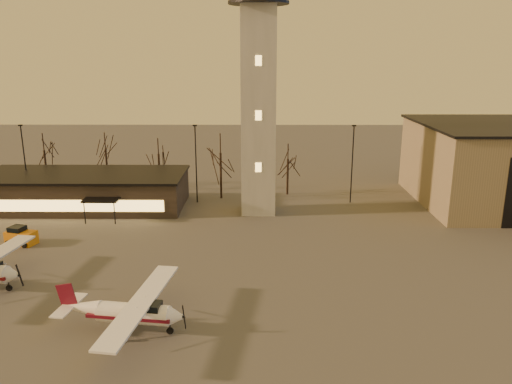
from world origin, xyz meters
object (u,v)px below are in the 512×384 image
control_tower (259,75)px  cessna_front (136,317)px  service_cart (21,237)px  terminal (84,190)px

control_tower → cessna_front: 32.70m
service_cart → terminal: bearing=96.1°
control_tower → cessna_front: (-8.38, -27.72, -15.18)m
terminal → service_cart: bearing=-99.1°
service_cart → cessna_front: bearing=-31.4°
control_tower → terminal: bearing=174.9°
control_tower → terminal: control_tower is taller
control_tower → service_cart: bearing=-155.2°
cessna_front → service_cart: bearing=141.2°
terminal → cessna_front: 32.69m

